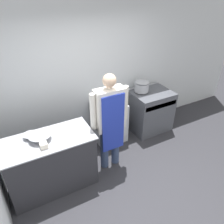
% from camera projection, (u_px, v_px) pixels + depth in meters
% --- Properties ---
extents(ground_plane, '(14.00, 14.00, 0.00)m').
position_uv_depth(ground_plane, '(134.00, 193.00, 3.49)').
color(ground_plane, '#2D2D33').
extents(wall_back, '(8.00, 0.05, 2.70)m').
position_uv_depth(wall_back, '(86.00, 77.00, 4.14)').
color(wall_back, silver).
rests_on(wall_back, ground_plane).
extents(prep_counter, '(1.36, 0.67, 0.93)m').
position_uv_depth(prep_counter, '(51.00, 163.00, 3.42)').
color(prep_counter, '#2D2D33').
rests_on(prep_counter, ground_plane).
extents(stove, '(0.84, 0.68, 0.92)m').
position_uv_depth(stove, '(150.00, 111.00, 4.82)').
color(stove, '#4C4F56').
rests_on(stove, ground_plane).
extents(fridge_unit, '(0.60, 0.57, 0.85)m').
position_uv_depth(fridge_unit, '(109.00, 122.00, 4.49)').
color(fridge_unit, silver).
rests_on(fridge_unit, ground_plane).
extents(person_cook, '(0.67, 0.24, 1.76)m').
position_uv_depth(person_cook, '(110.00, 118.00, 3.54)').
color(person_cook, '#38476B').
rests_on(person_cook, ground_plane).
extents(mixing_bowl, '(0.33, 0.33, 0.08)m').
position_uv_depth(mixing_bowl, '(40.00, 137.00, 3.15)').
color(mixing_bowl, '#9EA0A8').
rests_on(mixing_bowl, prep_counter).
extents(small_bowl, '(0.21, 0.21, 0.06)m').
position_uv_depth(small_bowl, '(30.00, 136.00, 3.20)').
color(small_bowl, '#9EA0A8').
rests_on(small_bowl, prep_counter).
extents(plastic_tub, '(0.10, 0.10, 0.08)m').
position_uv_depth(plastic_tub, '(44.00, 145.00, 3.00)').
color(plastic_tub, silver).
rests_on(plastic_tub, prep_counter).
extents(stock_pot, '(0.30, 0.30, 0.23)m').
position_uv_depth(stock_pot, '(142.00, 86.00, 4.53)').
color(stock_pot, '#9EA0A8').
rests_on(stock_pot, stove).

